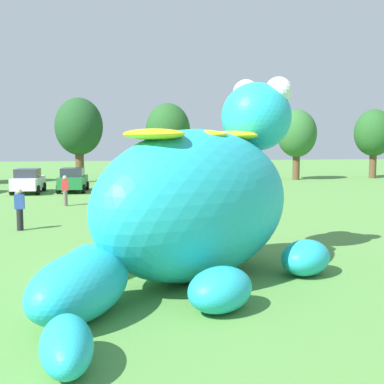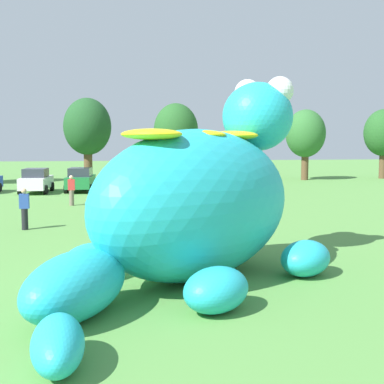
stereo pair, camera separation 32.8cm
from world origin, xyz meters
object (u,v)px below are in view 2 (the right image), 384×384
(giant_inflatable_creature, at_px, (198,202))
(car_green, at_px, (81,180))
(box_truck, at_px, (179,168))
(spectator_mid_field, at_px, (71,191))
(spectator_by_cars, at_px, (24,209))
(spectator_near_inflatable, at_px, (210,183))
(car_white, at_px, (36,181))
(spectator_wandering, at_px, (184,187))

(giant_inflatable_creature, distance_m, car_green, 24.51)
(box_truck, relative_size, spectator_mid_field, 3.79)
(giant_inflatable_creature, height_order, spectator_by_cars, giant_inflatable_creature)
(box_truck, height_order, spectator_near_inflatable, box_truck)
(car_white, distance_m, spectator_mid_field, 8.19)
(giant_inflatable_creature, bearing_deg, spectator_near_inflatable, 78.68)
(giant_inflatable_creature, height_order, car_white, giant_inflatable_creature)
(box_truck, height_order, spectator_by_cars, box_truck)
(box_truck, relative_size, spectator_near_inflatable, 3.79)
(box_truck, distance_m, spectator_by_cars, 18.00)
(spectator_near_inflatable, bearing_deg, car_green, 154.22)
(giant_inflatable_creature, bearing_deg, spectator_wandering, 83.74)
(spectator_mid_field, relative_size, spectator_by_cars, 1.00)
(car_white, height_order, spectator_near_inflatable, car_white)
(car_white, distance_m, spectator_by_cars, 15.44)
(spectator_mid_field, bearing_deg, car_green, 90.42)
(giant_inflatable_creature, bearing_deg, car_white, 108.21)
(car_white, distance_m, car_green, 3.06)
(spectator_by_cars, bearing_deg, spectator_mid_field, 81.13)
(spectator_by_cars, bearing_deg, box_truck, 62.48)
(car_white, relative_size, spectator_near_inflatable, 2.44)
(car_white, bearing_deg, car_green, 8.40)
(box_truck, xyz_separation_m, spectator_near_inflatable, (1.54, -4.37, -0.75))
(car_green, distance_m, spectator_wandering, 9.57)
(car_green, relative_size, spectator_near_inflatable, 2.46)
(spectator_mid_field, distance_m, spectator_wandering, 6.65)
(spectator_mid_field, bearing_deg, spectator_by_cars, -98.87)
(giant_inflatable_creature, bearing_deg, box_truck, 84.27)
(box_truck, height_order, spectator_mid_field, box_truck)
(giant_inflatable_creature, height_order, box_truck, giant_inflatable_creature)
(giant_inflatable_creature, bearing_deg, spectator_by_cars, 125.48)
(car_green, bearing_deg, car_white, -171.60)
(car_white, distance_m, spectator_near_inflatable, 12.31)
(giant_inflatable_creature, xyz_separation_m, car_white, (-7.76, 23.58, -1.18))
(car_green, bearing_deg, spectator_mid_field, -89.58)
(spectator_near_inflatable, bearing_deg, giant_inflatable_creature, -101.32)
(spectator_near_inflatable, bearing_deg, box_truck, 109.41)
(car_green, bearing_deg, giant_inflatable_creature, -78.86)
(spectator_mid_field, relative_size, spectator_wandering, 1.00)
(spectator_by_cars, relative_size, spectator_wandering, 1.00)
(spectator_near_inflatable, bearing_deg, car_white, 162.24)
(car_white, distance_m, box_truck, 10.23)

